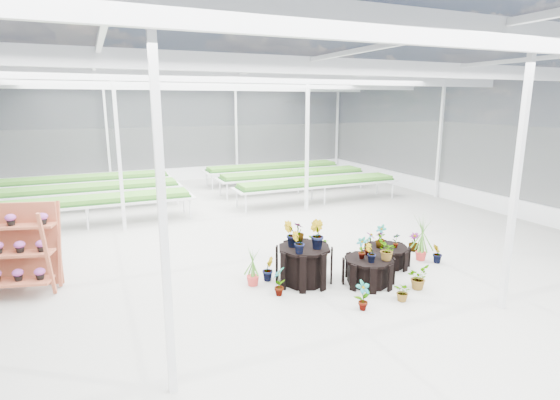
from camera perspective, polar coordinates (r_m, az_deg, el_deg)
name	(u,v)px	position (r m, az deg, el deg)	size (l,w,h in m)	color
ground_plane	(270,260)	(10.59, -1.34, -7.86)	(24.00, 24.00, 0.00)	gray
greenhouse_shell	(269,167)	(10.03, -1.41, 4.27)	(18.00, 24.00, 4.50)	white
steel_frame	(269,167)	(10.03, -1.41, 4.27)	(18.00, 24.00, 4.50)	silver
nursery_benches	(200,189)	(17.13, -10.46, 1.38)	(16.00, 7.00, 0.84)	silver
plinth_tall	(304,265)	(9.24, 3.16, -8.42)	(1.15, 1.15, 0.78)	black
plinth_mid	(368,271)	(9.38, 11.47, -9.08)	(1.05, 1.05, 0.55)	black
plinth_low	(387,256)	(10.49, 13.80, -7.13)	(1.01, 1.01, 0.45)	black
shelf_rack	(11,251)	(10.04, -31.73, -5.68)	(1.67, 0.88, 1.76)	brown
nursery_plants	(351,252)	(9.76, 9.30, -6.68)	(4.87, 2.96, 1.37)	#3E7926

